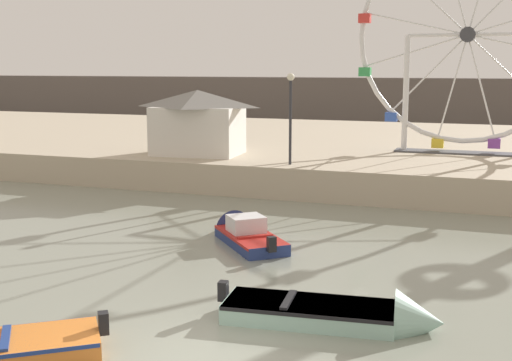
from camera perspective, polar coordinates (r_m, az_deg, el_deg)
ground_plane at (r=13.11m, az=-5.00°, el=-14.96°), size 240.00×240.00×0.00m
quay_promenade at (r=38.72m, az=12.16°, el=2.41°), size 110.00×24.76×1.35m
distant_town_skyline at (r=64.32m, az=15.38°, el=6.49°), size 140.00×3.00×4.40m
motorboat_navy_blue at (r=21.32m, az=-1.20°, el=-4.43°), size 3.59×3.83×1.30m
motorboat_seafoam at (r=14.67m, az=8.22°, el=-11.31°), size 4.93×1.83×1.30m
ferris_wheel_white_frame at (r=33.21m, az=17.64°, el=11.44°), size 10.25×1.20×10.67m
carnival_booth_white_ticket at (r=31.59m, az=-5.00°, el=5.09°), size 4.56×3.35×3.03m
promenade_lamp_near at (r=28.12m, az=2.97°, el=6.47°), size 0.32×0.32×3.84m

